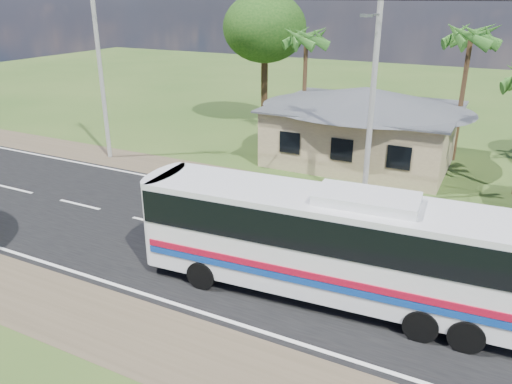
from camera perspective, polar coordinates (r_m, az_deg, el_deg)
ground at (r=20.15m, az=-1.18°, el=-6.05°), size 120.00×120.00×0.00m
road at (r=20.15m, az=-1.18°, el=-6.03°), size 120.00×16.00×0.03m
house at (r=30.41m, az=12.23°, el=8.39°), size 12.40×10.00×5.00m
utility_poles at (r=23.22m, az=12.49°, el=12.24°), size 32.80×2.22×11.00m
palm_mid at (r=31.38m, az=23.36°, el=15.94°), size 2.80×2.80×8.20m
palm_far at (r=34.17m, az=5.76°, el=17.03°), size 2.80×2.80×7.70m
tree_behind_house at (r=37.58m, az=1.00°, el=18.21°), size 6.00×6.00×9.61m
coach_bus at (r=16.09m, az=8.57°, el=-5.11°), size 12.48×3.49×3.83m
motorcycle at (r=24.60m, az=10.50°, el=-0.02°), size 1.73×0.87×0.87m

